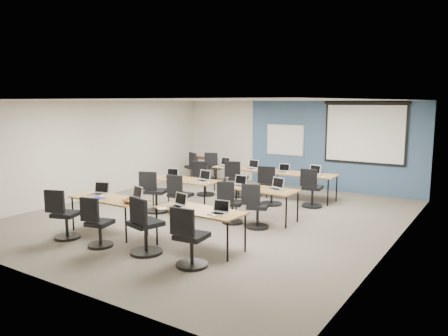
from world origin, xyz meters
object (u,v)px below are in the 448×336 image
Objects in this scene: spare_chair_b at (194,170)px; training_table_front_right at (200,212)px; whiteboard at (285,140)px; task_chair_8 at (204,181)px; task_chair_4 at (154,195)px; task_chair_6 at (231,206)px; training_table_front_left at (109,200)px; laptop_2 at (178,203)px; task_chair_5 at (179,199)px; laptop_8 at (224,164)px; laptop_11 at (314,172)px; task_chair_3 at (189,242)px; task_chair_9 at (237,182)px; laptop_6 at (239,183)px; projector_screen at (365,129)px; laptop_10 at (283,170)px; utility_table at (203,160)px; laptop_3 at (219,210)px; training_table_back_left at (242,169)px; laptop_0 at (99,191)px; laptop_5 at (203,178)px; laptop_1 at (134,196)px; task_chair_1 at (97,227)px; laptop_9 at (252,167)px; task_chair_7 at (256,210)px; spare_chair_a at (215,170)px; laptop_4 at (171,175)px; training_table_mid_right at (260,190)px; laptop_7 at (276,187)px; task_chair_2 at (144,230)px; task_chair_10 at (270,189)px; training_table_back_right at (301,175)px; training_table_mid_left at (185,181)px; task_chair_0 at (64,219)px; task_chair_11 at (311,191)px.

training_table_front_right is at bearing -25.83° from spare_chair_b.
task_chair_8 is (-1.25, -2.69, -1.04)m from whiteboard.
task_chair_4 reaches higher than task_chair_6.
training_table_front_left is 1.67× the size of task_chair_8.
task_chair_5 is (-1.27, 1.60, -0.38)m from laptop_2.
laptop_11 is (2.87, 0.01, -0.00)m from laptop_8.
task_chair_9 is (-2.14, 4.97, 0.01)m from task_chair_3.
laptop_6 is at bearing -53.40° from task_chair_8.
projector_screen is 7.91× the size of laptop_10.
utility_table is (-1.73, 4.43, 0.23)m from task_chair_4.
task_chair_4 is (-1.11, -4.95, -1.03)m from whiteboard.
task_chair_4 reaches higher than laptop_3.
training_table_back_left is at bearing -109.45° from whiteboard.
laptop_0 is 0.97× the size of laptop_5.
task_chair_1 is at bearing -75.12° from laptop_1.
laptop_6 is at bearing -58.40° from laptop_9.
task_chair_6 is at bearing -72.23° from laptop_6.
task_chair_7 is 5.37m from spare_chair_a.
task_chair_7 reaches higher than utility_table.
spare_chair_a is (-0.86, 3.26, -0.37)m from laptop_4.
task_chair_5 is 1.05× the size of task_chair_6.
training_table_front_left is at bearing -98.99° from task_chair_4.
training_table_mid_right is at bearing -40.56° from utility_table.
projector_screen is 6.66m from training_table_front_right.
laptop_2 is 0.96× the size of laptop_7.
task_chair_2 is at bearing -61.61° from utility_table.
laptop_7 is 1.60m from task_chair_10.
laptop_7 is 0.34× the size of task_chair_8.
laptop_8 reaches higher than training_table_front_right.
projector_screen reaches higher than laptop_7.
training_table_front_right is (1.38, -6.47, -0.77)m from whiteboard.
training_table_back_right is at bearing 32.82° from task_chair_4.
task_chair_10 reaches higher than utility_table.
laptop_11 is at bearing 63.70° from training_table_front_left.
spare_chair_b reaches higher than task_chair_5.
laptop_10 is at bearing 55.11° from training_table_mid_left.
task_chair_0 is 0.99× the size of task_chair_11.
laptop_0 is at bearing -166.94° from task_chair_7.
laptop_3 reaches higher than utility_table.
laptop_6 is (-0.11, 2.37, -0.00)m from laptop_2.
spare_chair_a reaches higher than laptop_2.
laptop_0 reaches higher than training_table_mid_left.
training_table_front_right is 0.47m from laptop_3.
task_chair_4 reaches higher than laptop_0.
laptop_2 is (-0.44, -2.36, 0.11)m from training_table_mid_right.
task_chair_3 is (2.54, -0.61, -0.26)m from training_table_front_left.
task_chair_1 is at bearing -69.10° from utility_table.
task_chair_9 is (0.88, 1.83, -0.36)m from laptop_4.
training_table_mid_right is 3.14m from training_table_back_left.
whiteboard is 4.97m from task_chair_6.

